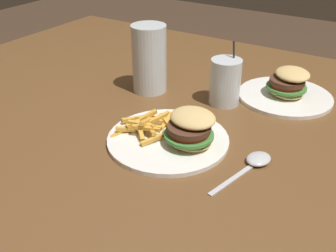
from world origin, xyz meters
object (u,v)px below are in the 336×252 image
beer_glass (149,60)px  juice_glass (225,83)px  meal_plate_far (287,89)px  meal_plate_near (176,134)px  spoon (256,161)px

beer_glass → juice_glass: bearing=9.4°
juice_glass → meal_plate_far: juice_glass is taller
beer_glass → meal_plate_near: bearing=-44.4°
meal_plate_near → meal_plate_far: same height
meal_plate_near → spoon: meal_plate_near is taller
beer_glass → spoon: size_ratio=1.01×
juice_glass → spoon: juice_glass is taller
beer_glass → spoon: (0.38, -0.18, -0.08)m
meal_plate_far → spoon: bearing=-82.4°
juice_glass → meal_plate_near: bearing=-91.5°
spoon → meal_plate_far: meal_plate_far is taller
spoon → meal_plate_near: bearing=110.2°
juice_glass → meal_plate_far: bearing=42.1°
spoon → meal_plate_far: bearing=21.5°
beer_glass → juice_glass: 0.22m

